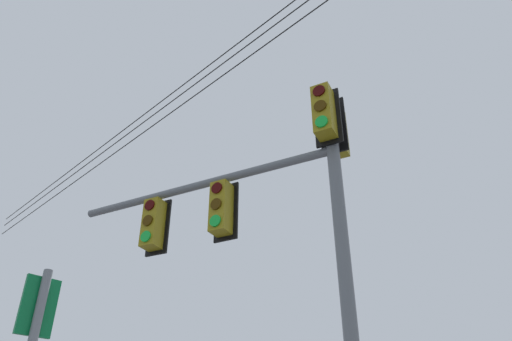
% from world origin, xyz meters
% --- Properties ---
extents(signal_mast_assembly, '(3.91, 4.10, 6.56)m').
position_xyz_m(signal_mast_assembly, '(0.58, -1.10, 4.71)').
color(signal_mast_assembly, slate).
rests_on(signal_mast_assembly, ground).
extents(overhead_wire_span, '(12.44, 26.85, 1.23)m').
position_xyz_m(overhead_wire_span, '(0.43, -1.55, 9.14)').
color(overhead_wire_span, black).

